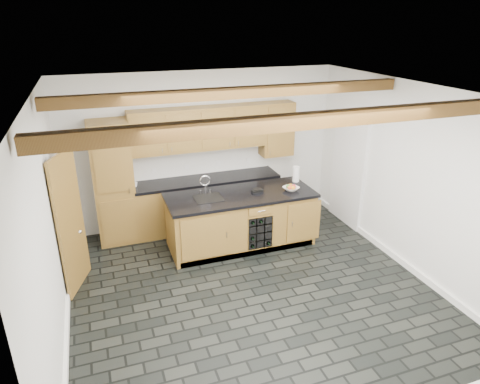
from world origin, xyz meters
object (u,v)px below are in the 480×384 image
(island, at_px, (241,220))
(kitchen_scale, at_px, (257,191))
(fruit_bowl, at_px, (291,189))
(paper_towel, at_px, (296,174))

(island, xyz_separation_m, kitchen_scale, (0.28, 0.00, 0.49))
(kitchen_scale, distance_m, fruit_bowl, 0.57)
(kitchen_scale, height_order, fruit_bowl, fruit_bowl)
(kitchen_scale, bearing_deg, island, 173.20)
(island, distance_m, fruit_bowl, 0.99)
(island, height_order, kitchen_scale, kitchen_scale)
(paper_towel, bearing_deg, kitchen_scale, -163.88)
(kitchen_scale, xyz_separation_m, paper_towel, (0.83, 0.24, 0.11))
(kitchen_scale, relative_size, fruit_bowl, 0.77)
(island, height_order, paper_towel, paper_towel)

